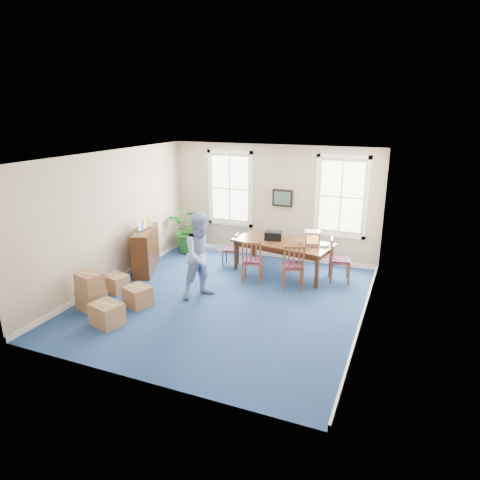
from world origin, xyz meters
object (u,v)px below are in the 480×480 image
at_px(man, 202,255).
at_px(cardboard_boxes, 102,290).
at_px(chair_near_left, 253,261).
at_px(credenza, 146,249).
at_px(crt_tv, 312,238).
at_px(conference_table, 283,257).
at_px(potted_plant, 191,230).

relative_size(man, cardboard_boxes, 1.32).
relative_size(chair_near_left, credenza, 0.73).
bearing_deg(chair_near_left, man, 47.28).
height_order(crt_tv, man, man).
xyz_separation_m(man, cardboard_boxes, (-1.68, -1.40, -0.56)).
relative_size(crt_tv, credenza, 0.28).
xyz_separation_m(credenza, cardboard_boxes, (0.45, -2.29, -0.16)).
bearing_deg(conference_table, cardboard_boxes, -119.80).
distance_m(conference_table, potted_plant, 3.06).
distance_m(crt_tv, credenza, 4.33).
relative_size(crt_tv, cardboard_boxes, 0.28).
bearing_deg(conference_table, man, -110.45).
distance_m(man, cardboard_boxes, 2.26).
bearing_deg(credenza, conference_table, -3.01).
bearing_deg(potted_plant, man, -56.77).
bearing_deg(chair_near_left, potted_plant, -42.22).
bearing_deg(man, potted_plant, 68.59).
bearing_deg(conference_table, crt_tv, 14.44).
xyz_separation_m(crt_tv, credenza, (-4.12, -1.28, -0.44)).
bearing_deg(chair_near_left, conference_table, -133.51).
distance_m(chair_near_left, cardboard_boxes, 3.59).
distance_m(chair_near_left, credenza, 2.89).
height_order(conference_table, chair_near_left, chair_near_left).
bearing_deg(credenza, man, -45.52).
distance_m(crt_tv, man, 2.94).
relative_size(crt_tv, man, 0.21).
xyz_separation_m(crt_tv, chair_near_left, (-1.25, -0.91, -0.48)).
distance_m(chair_near_left, potted_plant, 2.86).
height_order(crt_tv, potted_plant, potted_plant).
xyz_separation_m(conference_table, chair_near_left, (-0.51, -0.85, 0.12)).
xyz_separation_m(crt_tv, potted_plant, (-3.73, 0.50, -0.32)).
relative_size(conference_table, chair_near_left, 2.30).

